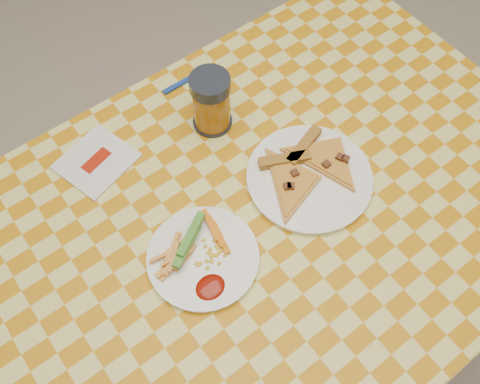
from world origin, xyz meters
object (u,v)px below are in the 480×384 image
Objects in this scene: table at (264,228)px; plate_right at (309,178)px; plate_left at (203,258)px; drink_glass at (211,102)px.

plate_right reaches higher than table.
plate_left and plate_right have the same top height.
plate_right is at bearing 2.73° from plate_left.
drink_glass is (0.20, 0.25, 0.06)m from plate_left.
table is at bearing -178.44° from plate_right.
drink_glass is (0.05, 0.24, 0.14)m from table.
plate_right is (0.12, 0.00, 0.08)m from table.
plate_left is 0.33m from drink_glass.
table is 9.15× the size of drink_glass.
drink_glass is at bearing 106.76° from plate_right.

